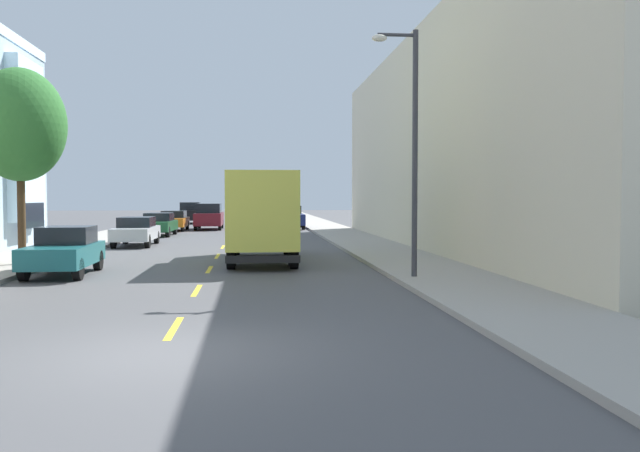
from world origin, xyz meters
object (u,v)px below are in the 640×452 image
parked_sedan_orange (174,220)px  parked_hatchback_teal (64,251)px  delivery_box_truck (262,212)px  parked_sedan_forest (159,224)px  parked_pickup_navy (290,218)px  moving_burgundy_sedan (209,216)px  street_tree_second (20,125)px  street_lamp (410,135)px  parked_suv_black (191,213)px  parked_sedan_silver (136,231)px

parked_sedan_orange → parked_hatchback_teal: (-0.19, -27.18, 0.01)m
delivery_box_truck → parked_sedan_forest: bearing=109.7°
parked_pickup_navy → moving_burgundy_sedan: (-6.08, -0.80, 0.16)m
street_tree_second → parked_sedan_forest: street_tree_second is taller
street_tree_second → street_lamp: street_lamp is taller
street_lamp → parked_pickup_navy: street_lamp is taller
street_lamp → parked_hatchback_teal: street_lamp is taller
delivery_box_truck → parked_sedan_orange: (-6.00, 23.67, -1.13)m
parked_suv_black → moving_burgundy_sedan: bearing=-78.1°
moving_burgundy_sedan → parked_sedan_orange: bearing=-147.1°
parked_sedan_forest → parked_sedan_orange: (0.19, 6.34, 0.00)m
parked_pickup_navy → parked_sedan_forest: bearing=-134.9°
parked_sedan_forest → parked_hatchback_teal: (-0.01, -20.84, 0.01)m
parked_hatchback_teal → parked_sedan_forest: bearing=90.0°
parked_suv_black → parked_hatchback_teal: size_ratio=1.21×
parked_suv_black → parked_hatchback_teal: (-0.17, -40.30, -0.23)m
parked_sedan_silver → parked_pickup_navy: 19.19m
street_tree_second → moving_burgundy_sedan: street_tree_second is taller
street_tree_second → moving_burgundy_sedan: size_ratio=1.39×
parked_hatchback_teal → delivery_box_truck: bearing=29.5°
street_tree_second → parked_sedan_orange: size_ratio=1.48×
street_tree_second → parked_pickup_navy: bearing=68.6°
street_lamp → parked_sedan_silver: street_lamp is taller
parked_sedan_silver → parked_hatchback_teal: size_ratio=1.12×
delivery_box_truck → parked_sedan_forest: (-6.19, 17.33, -1.13)m
parked_suv_black → street_tree_second: bearing=-93.3°
parked_pickup_navy → moving_burgundy_sedan: moving_burgundy_sedan is taller
parked_pickup_navy → parked_hatchback_teal: (-8.68, -29.54, -0.07)m
street_tree_second → parked_pickup_navy: street_tree_second is taller
street_lamp → parked_pickup_navy: (-1.67, 32.12, -3.38)m
street_lamp → moving_burgundy_sedan: bearing=103.9°
parked_suv_black → parked_sedan_forest: 19.47m
parked_suv_black → parked_pickup_navy: 13.73m
parked_sedan_orange → parked_hatchback_teal: bearing=-90.4°
street_lamp → parked_sedan_orange: 31.63m
moving_burgundy_sedan → street_lamp: bearing=-76.1°
parked_sedan_silver → parked_suv_black: bearing=89.8°
parked_sedan_orange → parked_pickup_navy: bearing=15.5°
street_tree_second → delivery_box_truck: (8.20, 1.29, -2.98)m
parked_hatchback_teal → parked_pickup_navy: bearing=73.6°
street_tree_second → parked_pickup_navy: size_ratio=1.25×
street_tree_second → parked_sedan_silver: size_ratio=1.48×
street_lamp → parked_sedan_orange: (-10.16, 29.76, -3.46)m
street_lamp → parked_hatchback_teal: size_ratio=1.75×
delivery_box_truck → street_lamp: bearing=-55.7°
parked_pickup_navy → parked_sedan_forest: parked_pickup_navy is taller
parked_hatchback_teal → moving_burgundy_sedan: 28.85m
delivery_box_truck → parked_sedan_orange: 24.44m
street_tree_second → parked_suv_black: 38.34m
parked_sedan_forest → parked_suv_black: bearing=89.5°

